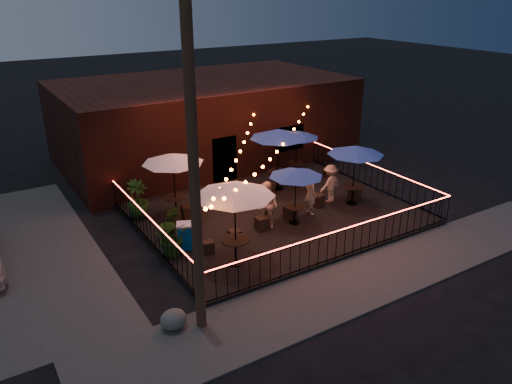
% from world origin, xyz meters
% --- Properties ---
extents(ground, '(110.00, 110.00, 0.00)m').
position_xyz_m(ground, '(0.00, 0.00, 0.00)').
color(ground, black).
rests_on(ground, ground).
extents(patio, '(10.00, 8.00, 0.15)m').
position_xyz_m(patio, '(0.00, 2.00, 0.07)').
color(patio, black).
rests_on(patio, ground).
extents(sidewalk, '(18.00, 2.50, 0.05)m').
position_xyz_m(sidewalk, '(0.00, -3.25, 0.03)').
color(sidewalk, '#3D3B39').
rests_on(sidewalk, ground).
extents(brick_building, '(14.00, 8.00, 4.00)m').
position_xyz_m(brick_building, '(1.00, 9.99, 2.00)').
color(brick_building, '#35160E').
rests_on(brick_building, ground).
extents(utility_pole, '(0.26, 0.26, 8.00)m').
position_xyz_m(utility_pole, '(-5.40, -2.60, 4.00)').
color(utility_pole, '#3D2519').
rests_on(utility_pole, ground).
extents(fence_front, '(10.00, 0.04, 1.04)m').
position_xyz_m(fence_front, '(0.00, -2.00, 0.66)').
color(fence_front, black).
rests_on(fence_front, patio).
extents(fence_left, '(0.04, 8.00, 1.04)m').
position_xyz_m(fence_left, '(-5.00, 2.00, 0.66)').
color(fence_left, black).
rests_on(fence_left, patio).
extents(fence_right, '(0.04, 8.00, 1.04)m').
position_xyz_m(fence_right, '(5.00, 2.00, 0.66)').
color(fence_right, black).
rests_on(fence_right, patio).
extents(festoon_lights, '(10.02, 8.72, 1.32)m').
position_xyz_m(festoon_lights, '(-1.01, 1.70, 2.52)').
color(festoon_lights, '#FF550E').
rests_on(festoon_lights, ground).
extents(cafe_table_0, '(2.94, 2.94, 2.71)m').
position_xyz_m(cafe_table_0, '(-3.17, -0.50, 2.63)').
color(cafe_table_0, black).
rests_on(cafe_table_0, patio).
extents(cafe_table_1, '(2.72, 2.72, 2.50)m').
position_xyz_m(cafe_table_1, '(-3.35, 3.74, 2.44)').
color(cafe_table_1, black).
rests_on(cafe_table_1, patio).
extents(cafe_table_2, '(2.57, 2.57, 2.15)m').
position_xyz_m(cafe_table_2, '(0.11, 0.87, 2.12)').
color(cafe_table_2, black).
rests_on(cafe_table_2, patio).
extents(cafe_table_3, '(3.08, 3.08, 2.66)m').
position_xyz_m(cafe_table_3, '(1.48, 4.00, 2.58)').
color(cafe_table_3, black).
rests_on(cafe_table_3, patio).
extents(cafe_table_4, '(2.52, 2.52, 2.43)m').
position_xyz_m(cafe_table_4, '(3.13, 1.12, 2.37)').
color(cafe_table_4, black).
rests_on(cafe_table_4, patio).
extents(cafe_table_5, '(2.63, 2.63, 2.18)m').
position_xyz_m(cafe_table_5, '(3.02, 4.80, 2.14)').
color(cafe_table_5, black).
rests_on(cafe_table_5, patio).
extents(bistro_chair_0, '(0.40, 0.40, 0.41)m').
position_xyz_m(bistro_chair_0, '(-3.59, 0.57, 0.35)').
color(bistro_chair_0, black).
rests_on(bistro_chair_0, patio).
extents(bistro_chair_1, '(0.38, 0.38, 0.45)m').
position_xyz_m(bistro_chair_1, '(-2.49, 0.75, 0.37)').
color(bistro_chair_1, black).
rests_on(bistro_chair_1, patio).
extents(bistro_chair_2, '(0.34, 0.34, 0.40)m').
position_xyz_m(bistro_chair_2, '(-3.59, 3.22, 0.35)').
color(bistro_chair_2, black).
rests_on(bistro_chair_2, patio).
extents(bistro_chair_3, '(0.46, 0.46, 0.47)m').
position_xyz_m(bistro_chair_3, '(-3.04, 3.41, 0.39)').
color(bistro_chair_3, black).
rests_on(bistro_chair_3, patio).
extents(bistro_chair_4, '(0.44, 0.44, 0.48)m').
position_xyz_m(bistro_chair_4, '(-1.21, 1.06, 0.39)').
color(bistro_chair_4, black).
rests_on(bistro_chair_4, patio).
extents(bistro_chair_5, '(0.56, 0.56, 0.51)m').
position_xyz_m(bistro_chair_5, '(0.21, 1.29, 0.40)').
color(bistro_chair_5, black).
rests_on(bistro_chair_5, patio).
extents(bistro_chair_6, '(0.49, 0.49, 0.46)m').
position_xyz_m(bistro_chair_6, '(-0.70, 3.82, 0.38)').
color(bistro_chair_6, black).
rests_on(bistro_chair_6, patio).
extents(bistro_chair_7, '(0.39, 0.39, 0.43)m').
position_xyz_m(bistro_chair_7, '(0.94, 3.83, 0.36)').
color(bistro_chair_7, black).
rests_on(bistro_chair_7, patio).
extents(bistro_chair_8, '(0.52, 0.52, 0.49)m').
position_xyz_m(bistro_chair_8, '(1.78, 1.64, 0.40)').
color(bistro_chair_8, black).
rests_on(bistro_chair_8, patio).
extents(bistro_chair_9, '(0.44, 0.44, 0.47)m').
position_xyz_m(bistro_chair_9, '(3.46, 1.34, 0.38)').
color(bistro_chair_9, black).
rests_on(bistro_chair_9, patio).
extents(bistro_chair_10, '(0.51, 0.51, 0.47)m').
position_xyz_m(bistro_chair_10, '(2.66, 4.10, 0.38)').
color(bistro_chair_10, black).
rests_on(bistro_chair_10, patio).
extents(bistro_chair_11, '(0.42, 0.42, 0.41)m').
position_xyz_m(bistro_chair_11, '(4.26, 4.00, 0.36)').
color(bistro_chair_11, black).
rests_on(bistro_chair_11, patio).
extents(patron_a, '(0.42, 0.60, 1.59)m').
position_xyz_m(patron_a, '(1.09, 1.25, 0.94)').
color(patron_a, '#D0B08F').
rests_on(patron_a, patio).
extents(patron_b, '(0.91, 1.02, 1.74)m').
position_xyz_m(patron_b, '(-0.92, 1.12, 1.02)').
color(patron_b, tan).
rests_on(patron_b, patio).
extents(patron_c, '(1.08, 0.71, 1.57)m').
position_xyz_m(patron_c, '(2.49, 1.74, 0.94)').
color(patron_c, tan).
rests_on(patron_c, patio).
extents(potted_shrub_a, '(1.41, 1.34, 1.24)m').
position_xyz_m(potted_shrub_a, '(-4.60, 1.08, 0.77)').
color(potted_shrub_a, '#1C3E0F').
rests_on(potted_shrub_a, patio).
extents(potted_shrub_b, '(0.84, 0.75, 1.28)m').
position_xyz_m(potted_shrub_b, '(-4.29, 2.06, 0.79)').
color(potted_shrub_b, '#154016').
rests_on(potted_shrub_b, patio).
extents(potted_shrub_c, '(1.07, 1.07, 1.47)m').
position_xyz_m(potted_shrub_c, '(-4.60, 4.38, 0.89)').
color(potted_shrub_c, '#0E3B0C').
rests_on(potted_shrub_c, patio).
extents(cooler, '(0.83, 0.73, 0.90)m').
position_xyz_m(cooler, '(-4.02, 1.21, 0.61)').
color(cooler, '#064F9D').
rests_on(cooler, patio).
extents(boulder, '(0.86, 0.75, 0.62)m').
position_xyz_m(boulder, '(-6.07, -2.34, 0.31)').
color(boulder, '#4D4D48').
rests_on(boulder, ground).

